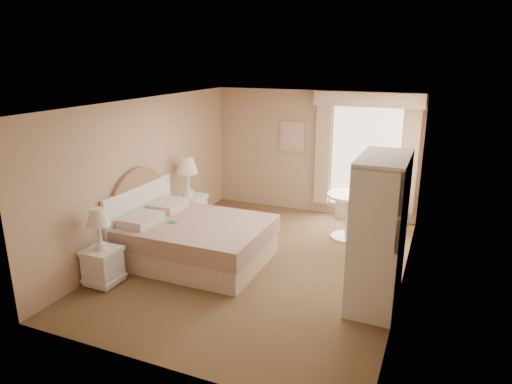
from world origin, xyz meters
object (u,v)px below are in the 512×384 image
at_px(nightstand_far, 189,203).
at_px(armoire, 378,244).
at_px(bed, 190,238).
at_px(round_table, 348,209).
at_px(nightstand_near, 102,257).
at_px(cafe_chair, 390,200).

distance_m(nightstand_far, armoire, 3.91).
bearing_deg(nightstand_far, bed, -58.38).
relative_size(bed, nightstand_far, 1.63).
relative_size(nightstand_far, armoire, 0.68).
bearing_deg(armoire, round_table, 111.29).
height_order(nightstand_near, cafe_chair, nightstand_near).
relative_size(bed, nightstand_near, 1.97).
bearing_deg(cafe_chair, bed, -130.93).
height_order(bed, nightstand_near, bed).
distance_m(cafe_chair, armoire, 2.84).
distance_m(bed, cafe_chair, 3.81).
bearing_deg(nightstand_far, armoire, -20.40).
bearing_deg(cafe_chair, armoire, -81.10).
height_order(nightstand_far, round_table, nightstand_far).
bearing_deg(nightstand_far, nightstand_near, -90.00).
distance_m(bed, nightstand_near, 1.40).
xyz_separation_m(bed, nightstand_far, (-0.72, 1.18, 0.14)).
relative_size(bed, armoire, 1.11).
xyz_separation_m(bed, nightstand_near, (-0.72, -1.20, 0.06)).
relative_size(nightstand_far, cafe_chair, 1.38).
distance_m(nightstand_near, round_table, 4.20).
distance_m(nightstand_near, nightstand_far, 2.38).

